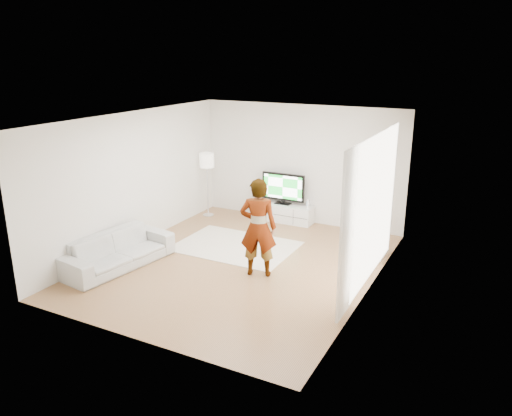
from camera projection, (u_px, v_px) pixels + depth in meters
The scene contains 17 objects.
floor at pixel (240, 264), 9.66m from camera, with size 6.00×6.00×0.00m, color #A47A4A.
ceiling at pixel (238, 119), 8.83m from camera, with size 6.00×6.00×0.00m, color white.
wall_left at pixel (134, 180), 10.34m from camera, with size 0.02×6.00×2.80m, color silver.
wall_right at pixel (372, 214), 8.15m from camera, with size 0.02×6.00×2.80m, color silver.
wall_back at pixel (301, 164), 11.79m from camera, with size 5.00×0.02×2.80m, color silver.
wall_front at pixel (130, 248), 6.70m from camera, with size 5.00×0.02×2.80m, color silver.
window at pixel (376, 206), 8.40m from camera, with size 0.01×2.60×2.50m, color white.
curtain_near at pixel (348, 234), 7.36m from camera, with size 0.04×0.70×2.60m, color white.
curtain_far at pixel (389, 193), 9.57m from camera, with size 0.04×0.70×2.60m, color white.
media_console at pixel (282, 213), 12.10m from camera, with size 1.52×0.43×0.43m.
television at pixel (283, 188), 11.94m from camera, with size 1.08×0.21×0.75m.
game_console at pixel (308, 204), 11.71m from camera, with size 0.07×0.15×0.19m.
potted_plant at pixel (259, 193), 12.26m from camera, with size 0.22×0.22×0.40m, color #3F7238.
rug at pixel (236, 246), 10.55m from camera, with size 2.44×1.75×0.01m, color beige.
player at pixel (258, 227), 8.94m from camera, with size 0.66×0.43×1.82m, color #334772.
sofa at pixel (118, 250), 9.48m from camera, with size 2.21×0.86×0.64m, color #BBBCB6.
floor_lamp at pixel (207, 163), 12.20m from camera, with size 0.35×0.35×1.58m.
Camera 1 is at (4.36, -7.77, 3.90)m, focal length 35.00 mm.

